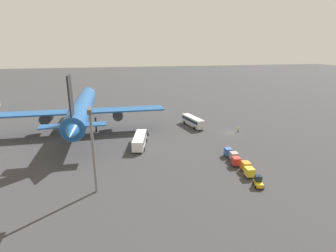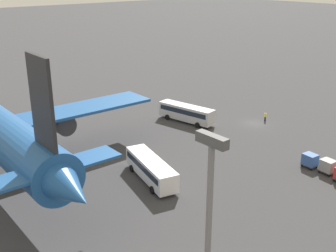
{
  "view_description": "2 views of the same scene",
  "coord_description": "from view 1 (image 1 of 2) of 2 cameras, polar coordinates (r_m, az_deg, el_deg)",
  "views": [
    {
      "loc": [
        -70.81,
        36.34,
        25.22
      ],
      "look_at": [
        -2.84,
        20.39,
        4.32
      ],
      "focal_mm": 28.0,
      "sensor_mm": 36.0,
      "label": 1
    },
    {
      "loc": [
        -46.01,
        59.96,
        26.63
      ],
      "look_at": [
        -0.1,
        21.29,
        4.57
      ],
      "focal_mm": 45.0,
      "sensor_mm": 36.0,
      "label": 2
    }
  ],
  "objects": [
    {
      "name": "ground_plane",
      "position": [
        83.49,
        13.3,
        -1.37
      ],
      "size": [
        600.0,
        600.0,
        0.0
      ],
      "primitive_type": "plane",
      "color": "#38383A"
    },
    {
      "name": "airplane",
      "position": [
        85.14,
        -18.12,
        3.7
      ],
      "size": [
        57.94,
        49.84,
        19.47
      ],
      "rotation": [
        0.0,
        0.0,
        -0.02
      ],
      "color": "#1E5193",
      "rests_on": "ground"
    },
    {
      "name": "shuttle_bus_near",
      "position": [
        87.48,
        5.42,
        1.14
      ],
      "size": [
        11.63,
        4.56,
        3.18
      ],
      "rotation": [
        0.0,
        0.0,
        0.19
      ],
      "color": "silver",
      "rests_on": "ground"
    },
    {
      "name": "shuttle_bus_far",
      "position": [
        69.91,
        -6.19,
        -2.99
      ],
      "size": [
        11.56,
        5.31,
        3.0
      ],
      "rotation": [
        0.0,
        0.0,
        -0.24
      ],
      "color": "white",
      "rests_on": "ground"
    },
    {
      "name": "baggage_tug",
      "position": [
        53.31,
        19.06,
        -11.42
      ],
      "size": [
        2.67,
        2.19,
        2.1
      ],
      "rotation": [
        0.0,
        0.0,
        -0.28
      ],
      "color": "gold",
      "rests_on": "ground"
    },
    {
      "name": "worker_person",
      "position": [
        84.13,
        15.03,
        -0.74
      ],
      "size": [
        0.38,
        0.38,
        1.74
      ],
      "color": "#1E1E2D",
      "rests_on": "ground"
    },
    {
      "name": "cargo_cart_yellow",
      "position": [
        56.07,
        17.3,
        -9.52
      ],
      "size": [
        2.15,
        1.87,
        2.06
      ],
      "rotation": [
        0.0,
        0.0,
        -0.1
      ],
      "color": "#38383D",
      "rests_on": "ground"
    },
    {
      "name": "cargo_cart_orange",
      "position": [
        58.52,
        16.58,
        -8.32
      ],
      "size": [
        2.15,
        1.87,
        2.06
      ],
      "rotation": [
        0.0,
        0.0,
        -0.1
      ],
      "color": "#38383D",
      "rests_on": "ground"
    },
    {
      "name": "cargo_cart_red",
      "position": [
        60.28,
        14.6,
        -7.4
      ],
      "size": [
        2.15,
        1.87,
        2.06
      ],
      "rotation": [
        0.0,
        0.0,
        -0.1
      ],
      "color": "#38383D",
      "rests_on": "ground"
    },
    {
      "name": "cargo_cart_grey",
      "position": [
        62.84,
        14.15,
        -6.35
      ],
      "size": [
        2.15,
        1.87,
        2.06
      ],
      "rotation": [
        0.0,
        0.0,
        -0.1
      ],
      "color": "#38383D",
      "rests_on": "ground"
    },
    {
      "name": "cargo_cart_blue",
      "position": [
        65.02,
        12.96,
        -5.47
      ],
      "size": [
        2.15,
        1.87,
        2.06
      ],
      "rotation": [
        0.0,
        0.0,
        -0.1
      ],
      "color": "#38383D",
      "rests_on": "ground"
    },
    {
      "name": "light_pole",
      "position": [
        47.05,
        -16.14,
        -3.26
      ],
      "size": [
        2.8,
        0.7,
        15.59
      ],
      "color": "slate",
      "rests_on": "ground"
    }
  ]
}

